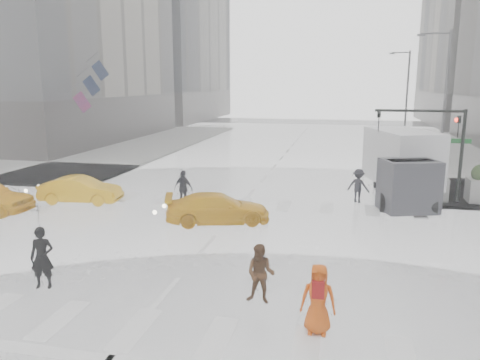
% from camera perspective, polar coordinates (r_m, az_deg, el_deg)
% --- Properties ---
extents(ground, '(120.00, 120.00, 0.00)m').
position_cam_1_polar(ground, '(16.93, -4.01, -7.87)').
color(ground, black).
rests_on(ground, ground).
extents(sidewalk_nw, '(35.00, 35.00, 0.15)m').
position_cam_1_polar(sidewalk_nw, '(41.06, -23.59, 2.94)').
color(sidewalk_nw, gray).
rests_on(sidewalk_nw, ground).
extents(road_markings, '(18.00, 48.00, 0.01)m').
position_cam_1_polar(road_markings, '(16.93, -4.01, -7.85)').
color(road_markings, silver).
rests_on(road_markings, ground).
extents(traffic_signal_pole, '(4.45, 0.42, 4.50)m').
position_cam_1_polar(traffic_signal_pole, '(23.82, 23.22, 4.88)').
color(traffic_signal_pole, black).
rests_on(traffic_signal_pole, ground).
extents(street_lamp_near, '(2.15, 0.22, 9.00)m').
position_cam_1_polar(street_lamp_near, '(33.86, 23.55, 9.58)').
color(street_lamp_near, '#59595B').
rests_on(street_lamp_near, ground).
extents(street_lamp_far, '(2.15, 0.22, 9.00)m').
position_cam_1_polar(street_lamp_far, '(53.64, 19.58, 10.33)').
color(street_lamp_far, '#59595B').
rests_on(street_lamp_far, ground).
extents(planter_west, '(1.10, 1.10, 1.80)m').
position_cam_1_polar(planter_west, '(24.06, 18.01, -0.08)').
color(planter_west, gray).
rests_on(planter_west, ground).
extents(planter_mid, '(1.10, 1.10, 1.80)m').
position_cam_1_polar(planter_mid, '(24.34, 22.70, -0.28)').
color(planter_mid, gray).
rests_on(planter_mid, ground).
extents(planter_east, '(1.10, 1.10, 1.80)m').
position_cam_1_polar(planter_east, '(24.78, 27.25, -0.48)').
color(planter_east, gray).
rests_on(planter_east, ground).
extents(flag_cluster, '(2.87, 3.06, 4.69)m').
position_cam_1_polar(flag_cluster, '(39.09, -18.04, 11.15)').
color(flag_cluster, '#59595B').
rests_on(flag_cluster, ground).
extents(pedestrian_black, '(1.21, 1.22, 2.43)m').
position_cam_1_polar(pedestrian_black, '(14.15, -23.21, -6.06)').
color(pedestrian_black, black).
rests_on(pedestrian_black, ground).
extents(pedestrian_brown, '(0.82, 0.66, 1.60)m').
position_cam_1_polar(pedestrian_brown, '(12.44, 2.53, -11.37)').
color(pedestrian_brown, '#492E1A').
rests_on(pedestrian_brown, ground).
extents(pedestrian_orange, '(0.83, 0.55, 1.67)m').
position_cam_1_polar(pedestrian_orange, '(11.18, 9.51, -14.09)').
color(pedestrian_orange, '#C1480D').
rests_on(pedestrian_orange, ground).
extents(pedestrian_far_a, '(1.12, 0.85, 1.69)m').
position_cam_1_polar(pedestrian_far_a, '(22.05, -6.89, -0.98)').
color(pedestrian_far_a, black).
rests_on(pedestrian_far_a, ground).
extents(pedestrian_far_b, '(1.20, 0.90, 1.65)m').
position_cam_1_polar(pedestrian_far_b, '(23.19, 14.23, -0.69)').
color(pedestrian_far_b, black).
rests_on(pedestrian_far_b, ground).
extents(taxi_mid, '(3.98, 1.77, 1.27)m').
position_cam_1_polar(taxi_mid, '(23.71, -18.86, -1.16)').
color(taxi_mid, '#EFAA0C').
rests_on(taxi_mid, ground).
extents(taxi_rear, '(4.12, 2.84, 1.24)m').
position_cam_1_polar(taxi_rear, '(19.30, -2.73, -3.46)').
color(taxi_rear, '#EFAA0C').
rests_on(taxi_rear, ground).
extents(box_truck, '(2.38, 6.34, 3.37)m').
position_cam_1_polar(box_truck, '(24.06, 19.30, 1.81)').
color(box_truck, silver).
rests_on(box_truck, ground).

